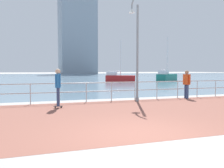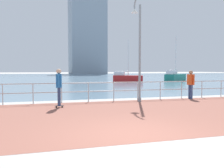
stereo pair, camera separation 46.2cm
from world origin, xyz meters
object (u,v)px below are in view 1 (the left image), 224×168
Objects in this scene: lamppost at (136,43)px; sailboat_teal at (119,78)px; skateboarder at (58,84)px; bystander at (187,82)px; sailboat_gray at (167,77)px.

sailboat_teal is (6.54, 20.25, -2.61)m from lamppost.
skateboarder is 7.70m from bystander.
sailboat_teal is at bearing 72.09° from lamppost.
sailboat_gray is (7.67, 0.04, 0.09)m from sailboat_teal.
skateboarder is 1.05× the size of bystander.
skateboarder is 23.96m from sailboat_teal.
lamppost is 3.99m from bystander.
lamppost is at bearing 14.85° from skateboarder.
sailboat_gray reaches higher than sailboat_teal.
sailboat_gray reaches higher than lamppost.
lamppost reaches higher than skateboarder.
sailboat_teal is (3.20, 20.15, -0.43)m from bystander.
lamppost reaches higher than bystander.
bystander is 20.41m from sailboat_teal.
sailboat_gray reaches higher than bystander.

